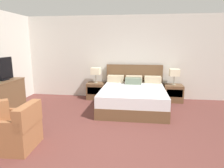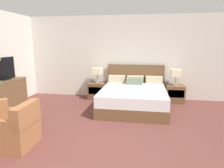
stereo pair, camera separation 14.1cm
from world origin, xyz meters
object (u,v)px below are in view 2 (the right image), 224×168
at_px(dresser, 6,96).
at_px(armchair_companion, 15,130).
at_px(tv, 4,69).
at_px(nightstand_right, 175,94).
at_px(bed, 134,97).
at_px(nightstand_left, 97,91).
at_px(table_lamp_left, 97,71).
at_px(table_lamp_right, 176,73).

xyz_separation_m(dresser, armchair_companion, (1.32, -1.55, -0.14)).
bearing_deg(tv, nightstand_right, 19.98).
relative_size(bed, nightstand_left, 3.91).
xyz_separation_m(nightstand_right, tv, (-4.35, -1.58, 0.84)).
height_order(table_lamp_left, table_lamp_right, same).
distance_m(nightstand_right, dresser, 4.65).
bearing_deg(dresser, tv, 85.99).
bearing_deg(nightstand_right, nightstand_left, 180.00).
height_order(nightstand_left, armchair_companion, armchair_companion).
height_order(nightstand_left, table_lamp_left, table_lamp_left).
bearing_deg(armchair_companion, dresser, 130.35).
height_order(bed, nightstand_left, bed).
relative_size(nightstand_right, dresser, 0.50).
bearing_deg(table_lamp_right, tv, -160.00).
height_order(bed, table_lamp_right, bed).
distance_m(nightstand_right, tv, 4.70).
relative_size(bed, table_lamp_right, 4.38).
height_order(bed, table_lamp_left, bed).
distance_m(table_lamp_left, tv, 2.55).
height_order(bed, tv, tv).
height_order(dresser, armchair_companion, dresser).
relative_size(table_lamp_left, armchair_companion, 0.63).
bearing_deg(armchair_companion, bed, 52.91).
bearing_deg(nightstand_right, table_lamp_left, 179.96).
xyz_separation_m(nightstand_right, table_lamp_right, (0.00, 0.00, 0.62)).
relative_size(bed, dresser, 1.95).
bearing_deg(dresser, table_lamp_left, 39.20).
relative_size(table_lamp_right, tv, 0.62).
bearing_deg(table_lamp_right, dresser, -159.59).
relative_size(table_lamp_left, tv, 0.62).
height_order(dresser, tv, tv).
distance_m(table_lamp_left, table_lamp_right, 2.37).
xyz_separation_m(nightstand_left, tv, (-1.98, -1.58, 0.84)).
bearing_deg(table_lamp_left, bed, -31.45).
height_order(table_lamp_left, tv, tv).
relative_size(bed, tv, 2.72).
bearing_deg(table_lamp_left, tv, -141.40).
xyz_separation_m(table_lamp_right, dresser, (-4.35, -1.62, -0.45)).
bearing_deg(bed, table_lamp_left, 148.55).
bearing_deg(bed, armchair_companion, -127.09).
bearing_deg(table_lamp_right, nightstand_right, -90.00).
distance_m(bed, tv, 3.38).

